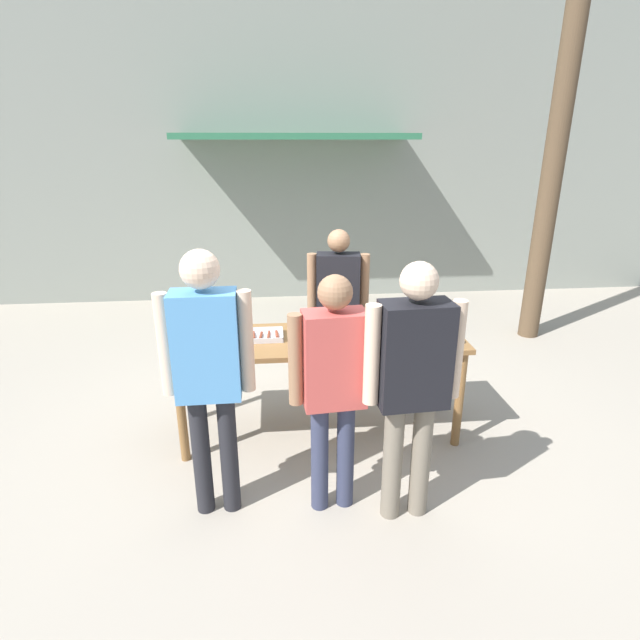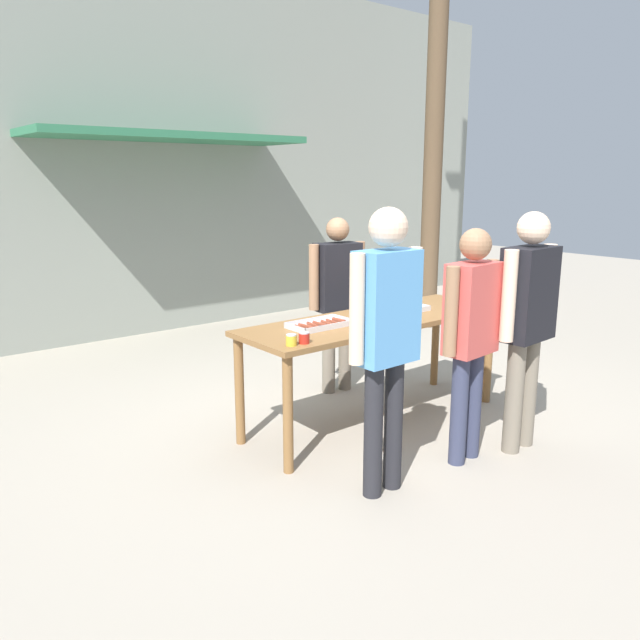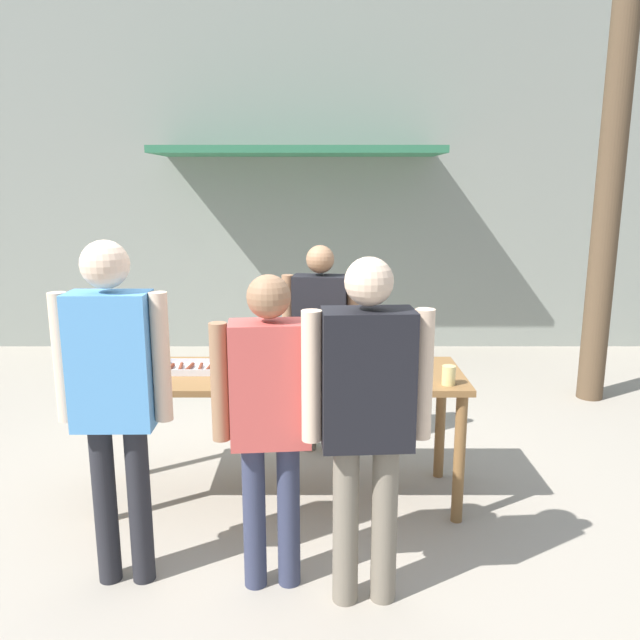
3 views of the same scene
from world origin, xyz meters
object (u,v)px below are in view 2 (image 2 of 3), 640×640
object	(u,v)px
food_tray_buns	(401,309)
person_customer_with_cup	(527,312)
condiment_jar_mustard	(291,340)
condiment_jar_ketchup	(304,338)
person_customer_holding_hotdog	(386,326)
beer_cup	(481,300)
person_customer_waiting_in_line	(471,326)
utility_pole	(438,46)
food_tray_sausages	(320,325)
person_server_behind_table	(337,290)

from	to	relation	value
food_tray_buns	person_customer_with_cup	xyz separation A→B (m)	(0.14, -1.09, 0.14)
condiment_jar_mustard	condiment_jar_ketchup	xyz separation A→B (m)	(0.10, -0.01, 0.00)
person_customer_with_cup	person_customer_holding_hotdog	bearing A→B (deg)	-11.08
food_tray_buns	condiment_jar_mustard	xyz separation A→B (m)	(-1.34, -0.30, 0.02)
condiment_jar_mustard	beer_cup	distance (m)	2.02
person_customer_waiting_in_line	utility_pole	bearing A→B (deg)	-139.90
food_tray_sausages	food_tray_buns	size ratio (longest dim) A/B	1.17
food_tray_sausages	condiment_jar_mustard	xyz separation A→B (m)	(-0.48, -0.30, 0.02)
food_tray_sausages	utility_pole	xyz separation A→B (m)	(3.40, 1.93, 2.63)
food_tray_buns	condiment_jar_ketchup	bearing A→B (deg)	-166.22
beer_cup	utility_pole	size ratio (longest dim) A/B	0.02
beer_cup	person_customer_with_cup	size ratio (longest dim) A/B	0.07
food_tray_buns	person_customer_with_cup	world-z (taller)	person_customer_with_cup
food_tray_sausages	condiment_jar_mustard	distance (m)	0.57
person_customer_holding_hotdog	person_customer_with_cup	xyz separation A→B (m)	(1.23, -0.16, -0.05)
person_server_behind_table	person_customer_waiting_in_line	world-z (taller)	person_customer_waiting_in_line
person_customer_holding_hotdog	utility_pole	distance (m)	5.23
food_tray_buns	condiment_jar_mustard	distance (m)	1.37
person_customer_holding_hotdog	condiment_jar_mustard	bearing A→B (deg)	-69.86
food_tray_sausages	condiment_jar_ketchup	bearing A→B (deg)	-141.38
condiment_jar_ketchup	person_customer_holding_hotdog	distance (m)	0.66
person_server_behind_table	person_customer_with_cup	world-z (taller)	person_customer_with_cup
food_tray_buns	person_customer_with_cup	bearing A→B (deg)	-82.87
food_tray_sausages	person_customer_waiting_in_line	distance (m)	1.10
food_tray_buns	person_customer_holding_hotdog	world-z (taller)	person_customer_holding_hotdog
food_tray_sausages	beer_cup	xyz separation A→B (m)	(1.54, -0.29, 0.04)
utility_pole	person_customer_waiting_in_line	bearing A→B (deg)	-134.79
utility_pole	person_customer_with_cup	bearing A→B (deg)	-128.57
person_server_behind_table	condiment_jar_mustard	bearing A→B (deg)	-133.85
food_tray_buns	utility_pole	bearing A→B (deg)	37.23
condiment_jar_mustard	person_customer_with_cup	world-z (taller)	person_customer_with_cup
food_tray_sausages	person_server_behind_table	distance (m)	1.06
food_tray_buns	person_server_behind_table	xyz separation A→B (m)	(-0.08, 0.71, 0.07)
food_tray_sausages	condiment_jar_ketchup	size ratio (longest dim) A/B	6.23
person_customer_waiting_in_line	person_customer_with_cup	bearing A→B (deg)	159.97
food_tray_buns	person_customer_holding_hotdog	distance (m)	1.45
person_server_behind_table	person_customer_with_cup	bearing A→B (deg)	-75.64
food_tray_buns	person_customer_waiting_in_line	world-z (taller)	person_customer_waiting_in_line
condiment_jar_mustard	utility_pole	distance (m)	5.18
food_tray_sausages	person_customer_with_cup	world-z (taller)	person_customer_with_cup
food_tray_sausages	food_tray_buns	world-z (taller)	food_tray_buns
condiment_jar_ketchup	beer_cup	size ratio (longest dim) A/B	0.66
condiment_jar_ketchup	person_server_behind_table	xyz separation A→B (m)	(1.16, 1.02, 0.05)
food_tray_sausages	condiment_jar_ketchup	world-z (taller)	condiment_jar_ketchup
person_customer_holding_hotdog	utility_pole	size ratio (longest dim) A/B	0.26
person_server_behind_table	food_tray_sausages	bearing A→B (deg)	-130.05
food_tray_buns	condiment_jar_ketchup	distance (m)	1.28
person_server_behind_table	person_customer_waiting_in_line	distance (m)	1.69
person_customer_with_cup	person_server_behind_table	bearing A→B (deg)	-86.74
person_server_behind_table	person_customer_waiting_in_line	xyz separation A→B (m)	(-0.25, -1.68, 0.02)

